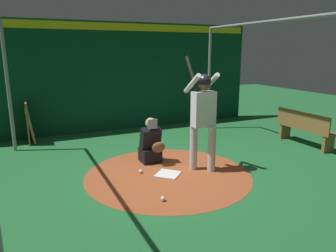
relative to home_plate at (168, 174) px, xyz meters
The scene contains 11 objects.
ground_plane 0.01m from the home_plate, ahead, with size 25.03×25.03×0.00m, color #216633.
dirt_circle 0.01m from the home_plate, ahead, with size 3.14×3.14×0.01m, color #9E4C28.
home_plate is the anchor object (origin of this frame).
batter 1.34m from the home_plate, 85.75° to the left, with size 0.68×0.49×2.20m.
catcher 0.86m from the home_plate, behind, with size 0.58×0.40×0.96m.
back_wall 4.24m from the home_plate, behind, with size 0.22×9.03×3.09m.
cage_frame 2.07m from the home_plate, ahead, with size 5.80×5.37×2.94m.
bat_rack 4.38m from the home_plate, 148.16° to the right, with size 1.18×0.20×1.05m.
bench 3.90m from the home_plate, 95.21° to the left, with size 1.58×0.36×0.85m.
baseball_0 1.10m from the home_plate, 28.88° to the right, with size 0.07×0.07×0.07m, color white.
baseball_1 0.53m from the home_plate, 121.28° to the right, with size 0.07×0.07×0.07m, color white.
Camera 1 is at (5.16, -2.38, 2.31)m, focal length 34.13 mm.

